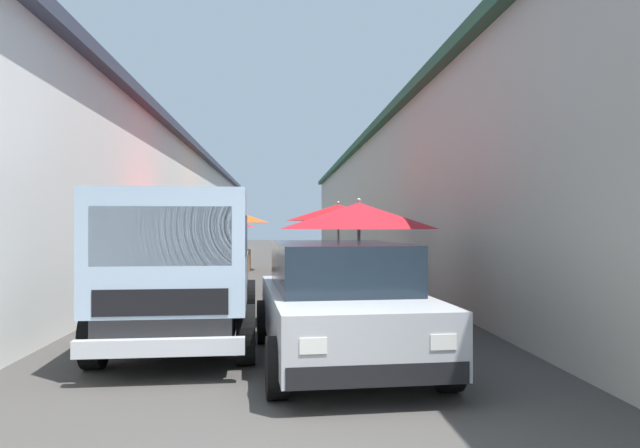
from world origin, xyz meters
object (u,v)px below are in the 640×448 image
at_px(fruit_stall_far_right, 237,223).
at_px(vendor_by_crates, 211,255).
at_px(hatchback_car, 340,302).
at_px(fruit_stall_far_left, 337,222).
at_px(fruit_stall_near_right, 360,226).
at_px(delivery_truck, 179,274).
at_px(parked_scooter, 209,261).
at_px(fruit_stall_mid_lane, 195,223).

height_order(fruit_stall_far_right, vendor_by_crates, fruit_stall_far_right).
bearing_deg(hatchback_car, fruit_stall_far_left, -5.54).
bearing_deg(fruit_stall_near_right, delivery_truck, 126.23).
bearing_deg(parked_scooter, fruit_stall_mid_lane, -176.45).
distance_m(fruit_stall_near_right, hatchback_car, 2.76).
bearing_deg(fruit_stall_near_right, parked_scooter, 20.60).
distance_m(fruit_stall_near_right, fruit_stall_far_left, 3.75).
height_order(fruit_stall_mid_lane, delivery_truck, fruit_stall_mid_lane).
relative_size(fruit_stall_near_right, vendor_by_crates, 1.74).
distance_m(fruit_stall_far_right, delivery_truck, 13.36).
xyz_separation_m(fruit_stall_near_right, parked_scooter, (9.81, 3.69, -1.20)).
height_order(fruit_stall_far_left, vendor_by_crates, fruit_stall_far_left).
distance_m(fruit_stall_far_left, parked_scooter, 7.21).
bearing_deg(hatchback_car, vendor_by_crates, 16.39).
relative_size(hatchback_car, vendor_by_crates, 2.66).
height_order(fruit_stall_far_right, parked_scooter, fruit_stall_far_right).
distance_m(vendor_by_crates, parked_scooter, 3.54).
xyz_separation_m(fruit_stall_mid_lane, fruit_stall_far_left, (-0.54, -3.35, 0.03)).
bearing_deg(fruit_stall_far_right, parked_scooter, 152.66).
relative_size(fruit_stall_far_left, vendor_by_crates, 1.61).
distance_m(fruit_stall_near_right, vendor_by_crates, 7.13).
relative_size(fruit_stall_far_left, delivery_truck, 0.49).
bearing_deg(delivery_truck, vendor_by_crates, 3.94).
bearing_deg(delivery_truck, fruit_stall_mid_lane, 6.50).
xyz_separation_m(fruit_stall_far_right, fruit_stall_far_left, (-7.66, -2.87, -0.00)).
relative_size(fruit_stall_far_right, delivery_truck, 0.48).
bearing_deg(fruit_stall_far_right, vendor_by_crates, 176.09).
bearing_deg(vendor_by_crates, parked_scooter, 7.87).
height_order(fruit_stall_mid_lane, hatchback_car, fruit_stall_mid_lane).
bearing_deg(vendor_by_crates, fruit_stall_far_right, -3.91).
relative_size(fruit_stall_near_right, hatchback_car, 0.66).
bearing_deg(fruit_stall_far_right, hatchback_car, -170.81).
bearing_deg(vendor_by_crates, fruit_stall_mid_lane, 176.09).
xyz_separation_m(fruit_stall_far_right, parked_scooter, (-1.60, 0.83, -1.28)).
bearing_deg(delivery_truck, fruit_stall_near_right, -53.77).
distance_m(fruit_stall_mid_lane, delivery_truck, 6.29).
xyz_separation_m(fruit_stall_far_right, hatchback_car, (-13.95, -2.26, -1.00)).
xyz_separation_m(hatchback_car, vendor_by_crates, (8.86, 2.60, 0.12)).
distance_m(fruit_stall_mid_lane, hatchback_car, 7.42).
height_order(fruit_stall_mid_lane, vendor_by_crates, fruit_stall_mid_lane).
relative_size(fruit_stall_far_right, fruit_stall_mid_lane, 0.84).
bearing_deg(fruit_stall_near_right, fruit_stall_far_left, -0.16).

